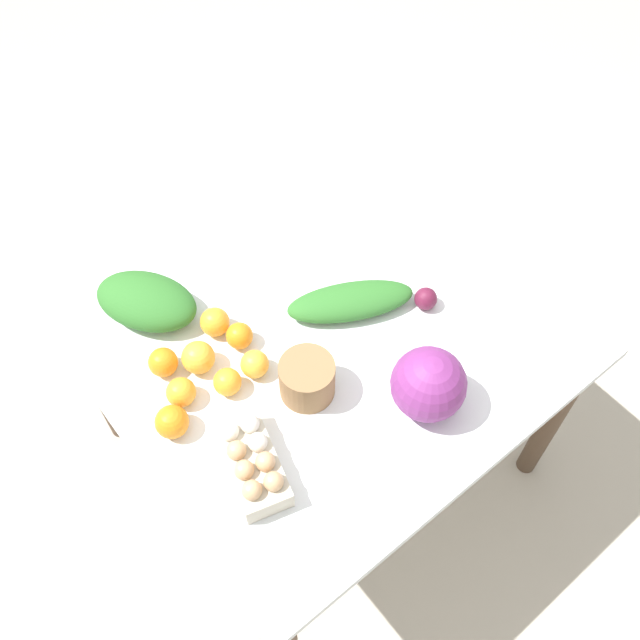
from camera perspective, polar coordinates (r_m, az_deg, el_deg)
The scene contains 16 objects.
ground_plane at distance 2.45m, azimuth 0.00°, elevation -10.11°, with size 8.00×8.00×0.00m, color #B2A899.
dining_table at distance 1.89m, azimuth 0.00°, elevation -2.00°, with size 1.11×1.08×0.73m.
cabbage_purple at distance 1.64m, azimuth 8.67°, elevation -5.10°, with size 0.17×0.17×0.17m, color #7A2D75.
egg_carton at distance 1.59m, azimuth -5.47°, elevation -11.19°, with size 0.17×0.25×0.09m.
paper_bag at distance 1.66m, azimuth -1.04°, elevation -4.73°, with size 0.13×0.13×0.11m, color olive.
greens_bunch_chard at distance 1.85m, azimuth -13.71°, elevation 1.48°, with size 0.27×0.17×0.10m, color #2D6B28.
greens_bunch_beet_tops at distance 1.81m, azimuth 2.45°, elevation 1.49°, with size 0.33×0.11×0.06m, color #2D6B28.
beet_root at distance 1.84m, azimuth 8.45°, elevation 1.70°, with size 0.06×0.06×0.06m, color #5B1933.
orange_0 at distance 1.76m, azimuth -6.46°, elevation -1.26°, with size 0.07×0.07×0.07m, color orange.
orange_1 at distance 1.70m, azimuth -7.42°, elevation -4.93°, with size 0.07×0.07×0.07m, color orange.
orange_2 at distance 1.70m, azimuth -11.06°, elevation -5.69°, with size 0.07×0.07×0.07m, color orange.
orange_3 at distance 1.73m, azimuth -9.72°, elevation -2.97°, with size 0.08×0.08×0.08m, color #F9A833.
orange_4 at distance 1.79m, azimuth -8.42°, elevation -0.15°, with size 0.07×0.07×0.07m, color orange.
orange_5 at distance 1.71m, azimuth -5.25°, elevation -3.53°, with size 0.07×0.07×0.07m, color #F9A833.
orange_6 at distance 1.75m, azimuth -12.44°, elevation -3.32°, with size 0.07×0.07×0.07m, color orange.
orange_7 at distance 1.66m, azimuth -11.76°, elevation -7.98°, with size 0.08×0.08×0.08m, color orange.
Camera 1 is at (0.64, 0.80, 2.22)m, focal length 40.00 mm.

